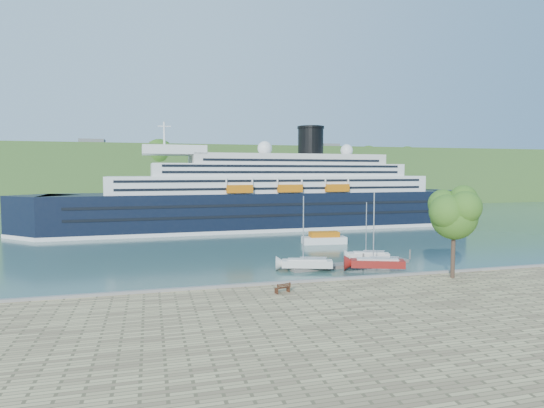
{
  "coord_description": "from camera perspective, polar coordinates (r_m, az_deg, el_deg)",
  "views": [
    {
      "loc": [
        -23.7,
        -48.6,
        13.55
      ],
      "look_at": [
        -2.47,
        30.0,
        7.86
      ],
      "focal_mm": 30.0,
      "sensor_mm": 36.0,
      "label": 1
    }
  ],
  "objects": [
    {
      "name": "ground",
      "position": [
        55.75,
        10.72,
        -10.14
      ],
      "size": [
        400.0,
        400.0,
        0.0
      ],
      "primitive_type": "plane",
      "color": "#2D514B",
      "rests_on": "ground"
    },
    {
      "name": "far_hillside",
      "position": [
        195.06,
        -8.15,
        3.5
      ],
      "size": [
        400.0,
        50.0,
        24.0
      ],
      "primitive_type": "cube",
      "color": "#3A6126",
      "rests_on": "ground"
    },
    {
      "name": "quay_coping",
      "position": [
        55.3,
        10.82,
        -9.03
      ],
      "size": [
        220.0,
        0.5,
        0.3
      ],
      "primitive_type": "cube",
      "color": "slate",
      "rests_on": "promenade"
    },
    {
      "name": "cruise_ship",
      "position": [
        108.8,
        -0.9,
        3.41
      ],
      "size": [
        111.12,
        18.57,
        24.88
      ],
      "primitive_type": null,
      "rotation": [
        0.0,
        0.0,
        0.02
      ],
      "color": "black",
      "rests_on": "ground"
    },
    {
      "name": "park_bench",
      "position": [
        48.1,
        1.3,
        -10.43
      ],
      "size": [
        1.91,
        1.22,
        1.14
      ],
      "primitive_type": null,
      "rotation": [
        0.0,
        0.0,
        0.3
      ],
      "color": "#4F2916",
      "rests_on": "promenade"
    },
    {
      "name": "promenade_tree",
      "position": [
        57.98,
        21.85,
        -2.83
      ],
      "size": [
        7.18,
        7.18,
        11.9
      ],
      "primitive_type": null,
      "color": "#30671B",
      "rests_on": "promenade"
    },
    {
      "name": "floating_pontoon",
      "position": [
        67.32,
        9.87,
        -7.49
      ],
      "size": [
        19.14,
        4.66,
        0.42
      ],
      "primitive_type": null,
      "rotation": [
        0.0,
        0.0,
        0.12
      ],
      "color": "slate",
      "rests_on": "ground"
    },
    {
      "name": "sailboat_white_near",
      "position": [
        62.48,
        4.44,
        -3.95
      ],
      "size": [
        7.91,
        4.41,
        9.86
      ],
      "primitive_type": null,
      "rotation": [
        0.0,
        0.0,
        -0.32
      ],
      "color": "silver",
      "rests_on": "ground"
    },
    {
      "name": "sailboat_red",
      "position": [
        63.81,
        13.14,
        -3.64
      ],
      "size": [
        8.3,
        4.94,
        10.38
      ],
      "primitive_type": null,
      "rotation": [
        0.0,
        0.0,
        -0.36
      ],
      "color": "maroon",
      "rests_on": "ground"
    },
    {
      "name": "sailboat_white_far",
      "position": [
        70.65,
        12.1,
        -3.61
      ],
      "size": [
        6.9,
        3.99,
        8.61
      ],
      "primitive_type": null,
      "rotation": [
        0.0,
        0.0,
        -0.34
      ],
      "color": "silver",
      "rests_on": "ground"
    },
    {
      "name": "tender_launch",
      "position": [
        86.95,
        6.55,
        -4.22
      ],
      "size": [
        8.67,
        3.78,
        2.32
      ],
      "primitive_type": null,
      "rotation": [
        0.0,
        0.0,
        -0.11
      ],
      "color": "#C5640B",
      "rests_on": "ground"
    }
  ]
}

